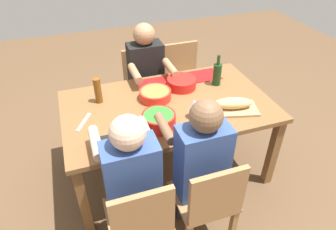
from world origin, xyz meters
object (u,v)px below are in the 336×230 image
(bread_loaf, at_px, (233,103))
(beer_bottle, at_px, (98,91))
(diner_near_center, at_px, (199,160))
(serving_bowl_salad, at_px, (182,82))
(wine_bottle, at_px, (217,74))
(diner_near_left, at_px, (131,177))
(cutting_board, at_px, (232,109))
(diner_far_center, at_px, (147,74))
(chair_near_left, at_px, (140,221))
(serving_bowl_fruit, at_px, (155,94))
(wine_glass, at_px, (194,105))
(chair_far_right, at_px, (184,77))
(serving_bowl_greens, at_px, (159,119))
(chair_near_center, at_px, (208,201))
(dining_table, at_px, (168,112))
(chair_far_center, at_px, (143,84))

(bread_loaf, xyz_separation_m, beer_bottle, (-1.00, 0.47, 0.04))
(diner_near_center, distance_m, serving_bowl_salad, 0.90)
(wine_bottle, bearing_deg, diner_near_left, -140.62)
(cutting_board, bearing_deg, wine_bottle, 81.49)
(wine_bottle, bearing_deg, diner_far_center, 137.60)
(chair_near_left, height_order, serving_bowl_fruit, chair_near_left)
(wine_glass, bearing_deg, diner_far_center, 98.27)
(serving_bowl_fruit, bearing_deg, chair_far_right, 52.63)
(serving_bowl_greens, bearing_deg, wine_bottle, 31.81)
(serving_bowl_salad, height_order, wine_bottle, wine_bottle)
(diner_near_left, bearing_deg, chair_near_center, -21.13)
(dining_table, height_order, bread_loaf, bread_loaf)
(chair_near_left, distance_m, serving_bowl_fruit, 1.08)
(dining_table, relative_size, diner_near_left, 1.44)
(chair_near_left, distance_m, chair_near_center, 0.47)
(chair_far_right, relative_size, serving_bowl_greens, 3.35)
(beer_bottle, bearing_deg, dining_table, -22.76)
(wine_bottle, bearing_deg, diner_near_center, -122.68)
(dining_table, bearing_deg, chair_far_right, 60.42)
(diner_near_center, bearing_deg, serving_bowl_greens, 112.22)
(chair_near_left, height_order, diner_near_center, diner_near_center)
(chair_far_right, xyz_separation_m, wine_bottle, (0.05, -0.67, 0.37))
(chair_far_center, xyz_separation_m, wine_glass, (0.13, -1.07, 0.37))
(dining_table, relative_size, bread_loaf, 5.40)
(diner_far_center, height_order, beer_bottle, diner_far_center)
(chair_near_left, bearing_deg, serving_bowl_fruit, 67.22)
(cutting_board, bearing_deg, serving_bowl_greens, -179.13)
(dining_table, xyz_separation_m, diner_near_left, (-0.47, -0.65, 0.04))
(bread_loaf, bearing_deg, cutting_board, 0.00)
(diner_near_center, bearing_deg, serving_bowl_fruit, 95.48)
(bread_loaf, bearing_deg, chair_near_left, -147.96)
(chair_near_left, height_order, bread_loaf, same)
(chair_near_center, distance_m, bread_loaf, 0.82)
(diner_far_center, distance_m, serving_bowl_salad, 0.49)
(chair_near_left, height_order, serving_bowl_greens, chair_near_left)
(chair_far_right, height_order, chair_near_center, same)
(serving_bowl_salad, bearing_deg, wine_glass, -99.54)
(diner_far_center, distance_m, chair_near_center, 1.51)
(serving_bowl_fruit, bearing_deg, chair_near_left, -112.78)
(chair_near_left, height_order, serving_bowl_salad, chair_near_left)
(diner_far_center, height_order, serving_bowl_fruit, diner_far_center)
(beer_bottle, distance_m, wine_glass, 0.81)
(serving_bowl_greens, height_order, wine_bottle, wine_bottle)
(diner_near_left, relative_size, beer_bottle, 5.45)
(cutting_board, distance_m, beer_bottle, 1.11)
(dining_table, height_order, chair_near_center, chair_near_center)
(serving_bowl_greens, bearing_deg, chair_far_center, 81.60)
(chair_near_left, bearing_deg, bread_loaf, 32.04)
(serving_bowl_greens, bearing_deg, dining_table, 57.89)
(serving_bowl_salad, height_order, beer_bottle, beer_bottle)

